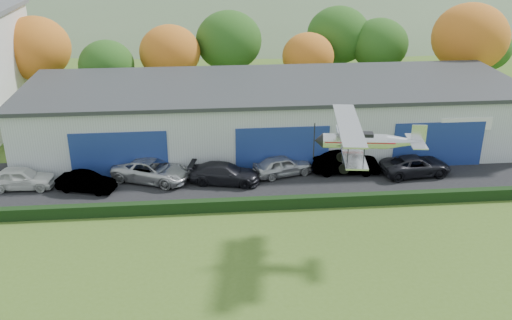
{
  "coord_description": "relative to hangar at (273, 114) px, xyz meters",
  "views": [
    {
      "loc": [
        -0.52,
        -17.14,
        17.87
      ],
      "look_at": [
        2.2,
        12.97,
        4.93
      ],
      "focal_mm": 40.06,
      "sensor_mm": 36.0,
      "label": 1
    }
  ],
  "objects": [
    {
      "name": "car_2",
      "position": [
        -9.69,
        -6.73,
        -1.81
      ],
      "size": [
        6.3,
        4.6,
        1.59
      ],
      "primitive_type": "imported",
      "rotation": [
        0.0,
        0.0,
        1.18
      ],
      "color": "silver",
      "rests_on": "apron"
    },
    {
      "name": "hangar",
      "position": [
        0.0,
        0.0,
        0.0
      ],
      "size": [
        40.6,
        12.6,
        5.3
      ],
      "color": "#B2B7BC",
      "rests_on": "ground"
    },
    {
      "name": "tree_belt",
      "position": [
        -4.15,
        12.64,
        2.95
      ],
      "size": [
        75.7,
        13.22,
        10.12
      ],
      "color": "#3D2614",
      "rests_on": "ground"
    },
    {
      "name": "biplane",
      "position": [
        3.15,
        -16.16,
        3.77
      ],
      "size": [
        6.22,
        7.13,
        2.65
      ],
      "rotation": [
        0.0,
        0.0,
        -0.14
      ],
      "color": "silver"
    },
    {
      "name": "car_6",
      "position": [
        9.85,
        -7.42,
        -1.89
      ],
      "size": [
        5.39,
        2.87,
        1.44
      ],
      "primitive_type": "imported",
      "rotation": [
        0.0,
        0.0,
        1.66
      ],
      "color": "black",
      "rests_on": "apron"
    },
    {
      "name": "distant_hills",
      "position": [
        -9.38,
        112.02,
        -15.7
      ],
      "size": [
        430.0,
        196.0,
        56.0
      ],
      "color": "#4C6642",
      "rests_on": "ground"
    },
    {
      "name": "car_3",
      "position": [
        -4.4,
        -7.59,
        -1.87
      ],
      "size": [
        5.41,
        3.09,
        1.48
      ],
      "primitive_type": "imported",
      "rotation": [
        0.0,
        0.0,
        1.36
      ],
      "color": "black",
      "rests_on": "apron"
    },
    {
      "name": "hedge",
      "position": [
        -2.0,
        -11.78,
        -2.26
      ],
      "size": [
        46.0,
        0.6,
        0.8
      ],
      "primitive_type": "cube",
      "color": "black",
      "rests_on": "ground"
    },
    {
      "name": "car_1",
      "position": [
        -14.14,
        -8.06,
        -1.93
      ],
      "size": [
        4.33,
        2.53,
        1.35
      ],
      "primitive_type": "imported",
      "rotation": [
        0.0,
        0.0,
        1.28
      ],
      "color": "gray",
      "rests_on": "apron"
    },
    {
      "name": "car_5",
      "position": [
        4.72,
        -6.67,
        -1.79
      ],
      "size": [
        5.05,
        2.04,
        1.63
      ],
      "primitive_type": "imported",
      "rotation": [
        0.0,
        0.0,
        1.51
      ],
      "color": "gray",
      "rests_on": "apron"
    },
    {
      "name": "car_4",
      "position": [
        -0.04,
        -6.63,
        -1.84
      ],
      "size": [
        4.81,
        3.0,
        1.53
      ],
      "primitive_type": "imported",
      "rotation": [
        0.0,
        0.0,
        1.86
      ],
      "color": "silver",
      "rests_on": "apron"
    },
    {
      "name": "apron",
      "position": [
        -2.0,
        -6.98,
        -2.63
      ],
      "size": [
        48.0,
        9.0,
        0.05
      ],
      "primitive_type": "cube",
      "color": "black",
      "rests_on": "ground"
    },
    {
      "name": "car_0",
      "position": [
        -18.79,
        -7.19,
        -1.82
      ],
      "size": [
        4.69,
        2.04,
        1.58
      ],
      "primitive_type": "imported",
      "rotation": [
        0.0,
        0.0,
        1.53
      ],
      "color": "silver",
      "rests_on": "apron"
    }
  ]
}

